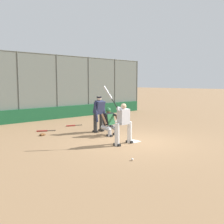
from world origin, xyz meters
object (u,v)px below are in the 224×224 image
catcher_behind_plate (110,121)px  spare_bat_third_base_side (118,121)px  spare_bat_by_padding (72,126)px  spare_bat_near_backstop (43,131)px  fielding_glove_on_dirt (42,134)px  baseball_loose (132,159)px  batter_at_plate (123,122)px  umpire_home (99,113)px

catcher_behind_plate → spare_bat_third_base_side: (-2.96, -2.57, -0.57)m
catcher_behind_plate → spare_bat_by_padding: size_ratio=1.49×
spare_bat_near_backstop → fielding_glove_on_dirt: fielding_glove_on_dirt is taller
spare_bat_near_backstop → baseball_loose: size_ratio=10.33×
spare_bat_by_padding → batter_at_plate: bearing=97.7°
spare_bat_by_padding → spare_bat_third_base_side: same height
batter_at_plate → umpire_home: (-0.89, -2.42, 0.06)m
catcher_behind_plate → fielding_glove_on_dirt: catcher_behind_plate is taller
spare_bat_third_base_side → baseball_loose: baseball_loose is taller
spare_bat_third_base_side → baseball_loose: size_ratio=11.81×
batter_at_plate → spare_bat_near_backstop: 4.35m
umpire_home → spare_bat_near_backstop: 2.66m
batter_at_plate → spare_bat_by_padding: (-0.85, -4.54, -0.77)m
batter_at_plate → umpire_home: size_ratio=1.31×
umpire_home → fielding_glove_on_dirt: size_ratio=5.75×
catcher_behind_plate → fielding_glove_on_dirt: 2.88m
baseball_loose → umpire_home: bearing=-117.5°
umpire_home → catcher_behind_plate: bearing=74.8°
batter_at_plate → spare_bat_near_backstop: batter_at_plate is taller
umpire_home → spare_bat_third_base_side: 3.38m
spare_bat_near_backstop → baseball_loose: baseball_loose is taller
fielding_glove_on_dirt → spare_bat_third_base_side: bearing=-171.9°
catcher_behind_plate → fielding_glove_on_dirt: bearing=-47.9°
spare_bat_third_base_side → fielding_glove_on_dirt: (5.10, 0.73, 0.02)m
batter_at_plate → baseball_loose: 2.13m
spare_bat_by_padding → fielding_glove_on_dirt: size_ratio=2.81×
batter_at_plate → spare_bat_third_base_side: size_ratio=2.40×
batter_at_plate → fielding_glove_on_dirt: (1.40, -3.38, -0.75)m
spare_bat_near_backstop → spare_bat_third_base_side: (-4.63, 0.07, -0.00)m
spare_bat_near_backstop → spare_bat_third_base_side: bearing=-153.3°
baseball_loose → spare_bat_by_padding: bearing=-108.5°
spare_bat_by_padding → umpire_home: bearing=109.3°
fielding_glove_on_dirt → baseball_loose: 4.96m
catcher_behind_plate → umpire_home: 0.94m
spare_bat_by_padding → baseball_loose: (2.05, 6.12, 0.00)m
spare_bat_third_base_side → baseball_loose: (4.89, 5.68, 0.00)m
umpire_home → spare_bat_by_padding: umpire_home is taller
spare_bat_by_padding → spare_bat_third_base_side: size_ratio=0.90×
catcher_behind_plate → spare_bat_third_base_side: 3.96m
batter_at_plate → spare_bat_third_base_side: batter_at_plate is taller
umpire_home → fielding_glove_on_dirt: 2.61m
catcher_behind_plate → baseball_loose: 3.71m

